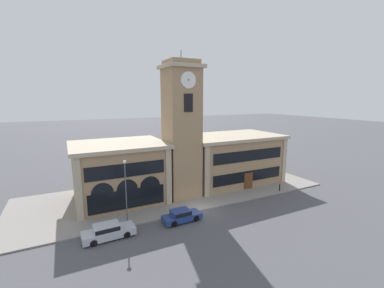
{
  "coord_description": "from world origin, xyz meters",
  "views": [
    {
      "loc": [
        -13.69,
        -25.0,
        13.15
      ],
      "look_at": [
        0.5,
        3.39,
        7.51
      ],
      "focal_mm": 24.0,
      "sensor_mm": 36.0,
      "label": 1
    }
  ],
  "objects_px": {
    "parked_car_mid": "(181,215)",
    "street_lamp": "(126,183)",
    "bollard": "(280,187)",
    "parked_car_near": "(108,231)"
  },
  "relations": [
    {
      "from": "parked_car_mid",
      "to": "street_lamp",
      "type": "distance_m",
      "value": 6.91
    },
    {
      "from": "parked_car_mid",
      "to": "street_lamp",
      "type": "xyz_separation_m",
      "value": [
        -5.4,
        1.97,
        3.83
      ]
    },
    {
      "from": "parked_car_mid",
      "to": "bollard",
      "type": "height_order",
      "value": "parked_car_mid"
    },
    {
      "from": "parked_car_mid",
      "to": "parked_car_near",
      "type": "bearing_deg",
      "value": 177.89
    },
    {
      "from": "parked_car_near",
      "to": "bollard",
      "type": "bearing_deg",
      "value": 2.37
    },
    {
      "from": "street_lamp",
      "to": "bollard",
      "type": "xyz_separation_m",
      "value": [
        21.57,
        -0.1,
        -3.86
      ]
    },
    {
      "from": "parked_car_near",
      "to": "street_lamp",
      "type": "relative_size",
      "value": 0.72
    },
    {
      "from": "parked_car_near",
      "to": "parked_car_mid",
      "type": "relative_size",
      "value": 1.15
    },
    {
      "from": "street_lamp",
      "to": "bollard",
      "type": "height_order",
      "value": "street_lamp"
    },
    {
      "from": "parked_car_mid",
      "to": "bollard",
      "type": "distance_m",
      "value": 16.28
    }
  ]
}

